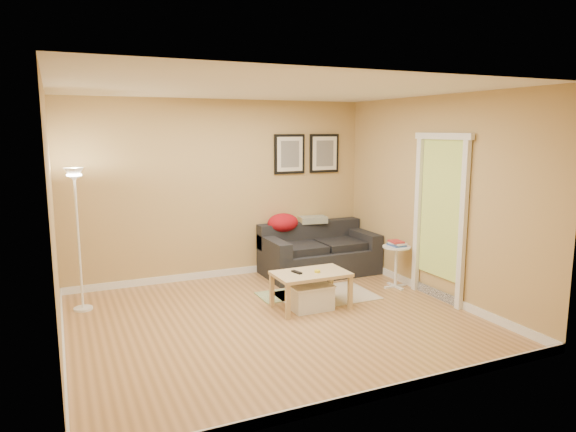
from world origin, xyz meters
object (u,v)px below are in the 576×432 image
object	(u,v)px
floor_lamp	(79,244)
coffee_table	(311,290)
sofa	(319,249)
side_table	(396,267)
book_stack	(397,243)
storage_bin	(311,297)

from	to	relation	value
floor_lamp	coffee_table	bearing A→B (deg)	-22.79
sofa	side_table	world-z (taller)	sofa
book_stack	sofa	bearing A→B (deg)	137.10
storage_bin	side_table	xyz separation A→B (m)	(1.48, 0.31, 0.14)
storage_bin	book_stack	bearing A→B (deg)	12.46
sofa	side_table	xyz separation A→B (m)	(0.64, -1.06, -0.08)
sofa	floor_lamp	distance (m)	3.42
side_table	book_stack	bearing A→B (deg)	54.06
side_table	book_stack	distance (m)	0.33
floor_lamp	storage_bin	bearing A→B (deg)	-23.74
sofa	side_table	size ratio (longest dim) A/B	2.90
side_table	storage_bin	bearing A→B (deg)	-168.11
sofa	book_stack	world-z (taller)	sofa
sofa	floor_lamp	xyz separation A→B (m)	(-3.38, -0.25, 0.45)
book_stack	floor_lamp	size ratio (longest dim) A/B	0.13
coffee_table	book_stack	bearing A→B (deg)	17.07
storage_bin	floor_lamp	bearing A→B (deg)	156.26
coffee_table	floor_lamp	world-z (taller)	floor_lamp
storage_bin	book_stack	world-z (taller)	book_stack
book_stack	floor_lamp	bearing A→B (deg)	-176.12
sofa	book_stack	distance (m)	1.25
storage_bin	coffee_table	bearing A→B (deg)	61.39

